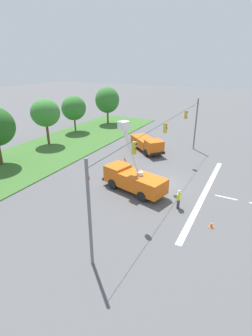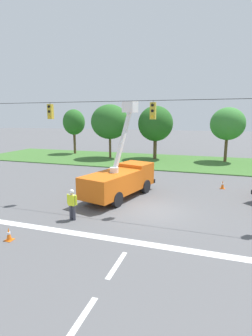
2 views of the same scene
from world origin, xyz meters
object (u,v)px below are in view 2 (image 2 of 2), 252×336
Objects in this scene: traffic_cone_foreground_right at (223,185)px; traffic_cone_mid_right at (145,176)px; utility_truck_bucket_lift at (121,178)px; tree_west at (110,122)px; traffic_cone_foreground_left at (9,234)px; tree_centre at (155,124)px; road_worker at (72,203)px; tree_east at (228,124)px; tree_far_west at (74,122)px.

traffic_cone_foreground_right is 6.78m from traffic_cone_mid_right.
traffic_cone_mid_right is at bearing 171.84° from traffic_cone_foreground_right.
utility_truck_bucket_lift is 10.20× the size of traffic_cone_foreground_right.
tree_west is 25.20m from traffic_cone_foreground_left.
traffic_cone_foreground_left is at bearing -93.14° from tree_centre.
road_worker is 2.78× the size of traffic_cone_foreground_left.
tree_centre reaches higher than road_worker.
tree_west reaches higher than traffic_cone_foreground_right.
traffic_cone_mid_right is at bearing -54.34° from tree_west.
traffic_cone_foreground_left is (4.61, -24.32, -4.71)m from tree_west.
traffic_cone_mid_right is at bearing -82.27° from tree_centre.
traffic_cone_mid_right is at bearing 77.54° from traffic_cone_foreground_left.
tree_east is 0.98× the size of utility_truck_bucket_lift.
utility_truck_bucket_lift is (14.17, -18.72, -3.49)m from tree_far_west.
road_worker is at bearing -102.83° from utility_truck_bucket_lift.
utility_truck_bucket_lift is (7.29, -16.25, -3.64)m from tree_west.
tree_west is 1.07× the size of tree_east.
tree_west reaches higher than tree_east.
road_worker is at bearing -61.10° from tree_far_west.
tree_west is 15.12m from tree_east.
traffic_cone_foreground_left is 14.01m from traffic_cone_mid_right.
tree_east is 24.94m from road_worker.
utility_truck_bucket_lift is at bearing 77.17° from road_worker.
tree_centre is 9.01m from tree_east.
tree_centre is 1.04× the size of tree_east.
tree_far_west is 25.87m from traffic_cone_foreground_right.
traffic_cone_mid_right is at bearing -42.10° from tree_far_west.
tree_east is at bearing 6.98° from tree_west.
road_worker is at bearing -89.59° from tree_centre.
traffic_cone_foreground_right is at bearing -33.55° from tree_far_west.
tree_centre reaches higher than traffic_cone_foreground_right.
tree_far_west is at bearing 127.13° from utility_truck_bucket_lift.
tree_east is (9.00, 0.54, 0.03)m from tree_centre.
road_worker is 2.26× the size of traffic_cone_mid_right.
tree_west reaches higher than traffic_cone_mid_right.
tree_east reaches higher than traffic_cone_foreground_left.
tree_centre is at bearing 122.87° from traffic_cone_foreground_right.
utility_truck_bucket_lift is at bearing -93.45° from traffic_cone_mid_right.
road_worker is (6.17, -21.17, -4.02)m from tree_west.
traffic_cone_foreground_left is 16.02m from traffic_cone_foreground_right.
tree_centre is at bearing 90.41° from road_worker.
tree_far_west is at bearing 113.21° from traffic_cone_foreground_left.
tree_east is 14.18m from traffic_cone_foreground_right.
utility_truck_bucket_lift is at bearing -146.59° from traffic_cone_foreground_right.
road_worker is 3.59m from traffic_cone_foreground_left.
traffic_cone_foreground_left is 0.81× the size of traffic_cone_mid_right.
traffic_cone_mid_right reaches higher than traffic_cone_foreground_right.
road_worker is at bearing -73.74° from tree_west.
tree_east is 15.15m from traffic_cone_mid_right.
traffic_cone_foreground_left is (-2.68, -8.07, -1.07)m from utility_truck_bucket_lift.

